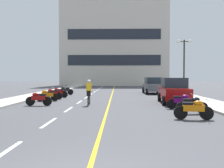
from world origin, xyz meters
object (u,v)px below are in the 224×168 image
motorcycle_3 (182,101)px  motorcycle_5 (47,95)px  street_lamp_mid (184,55)px  motorcycle_8 (65,90)px  motorcycle_2 (192,105)px  cyclist_rider (89,92)px  parked_car_near (174,90)px  motorcycle_7 (59,92)px  motorcycle_6 (53,94)px  motorcycle_4 (39,99)px  motorcycle_1 (194,109)px  parked_car_mid (153,85)px

motorcycle_3 → motorcycle_5: same height
street_lamp_mid → motorcycle_8: 12.46m
motorcycle_2 → cyclist_rider: size_ratio=0.96×
parked_car_near → motorcycle_5: parked_car_near is taller
motorcycle_5 → motorcycle_7: same height
motorcycle_8 → motorcycle_7: bearing=-88.4°
motorcycle_2 → motorcycle_5: 11.00m
street_lamp_mid → motorcycle_2: (-2.65, -11.19, -3.54)m
motorcycle_6 → motorcycle_4: bearing=-86.1°
parked_car_near → motorcycle_1: 6.67m
motorcycle_5 → motorcycle_6: bearing=91.6°
motorcycle_5 → motorcycle_7: (0.06, 3.33, 0.00)m
motorcycle_6 → motorcycle_2: bearing=-39.8°
street_lamp_mid → motorcycle_7: street_lamp_mid is taller
motorcycle_1 → motorcycle_7: bearing=128.2°
parked_car_near → motorcycle_4: 9.33m
motorcycle_4 → motorcycle_8: 9.20m
parked_car_near → motorcycle_3: (-0.29, -3.25, -0.44)m
motorcycle_1 → cyclist_rider: bearing=135.4°
motorcycle_5 → cyclist_rider: bearing=-36.0°
motorcycle_2 → motorcycle_7: same height
motorcycle_3 → motorcycle_5: 10.12m
street_lamp_mid → motorcycle_5: size_ratio=3.19×
motorcycle_6 → motorcycle_7: same height
motorcycle_4 → motorcycle_8: same height
motorcycle_2 → motorcycle_6: size_ratio=1.00×
motorcycle_8 → motorcycle_4: bearing=-88.2°
motorcycle_5 → motorcycle_7: 3.33m
motorcycle_7 → motorcycle_1: bearing=-51.8°
parked_car_mid → motorcycle_1: (-0.59, -16.39, -0.44)m
parked_car_near → motorcycle_8: bearing=141.6°
parked_car_near → motorcycle_4: (-9.16, -1.71, -0.44)m
parked_car_mid → motorcycle_8: (-9.38, -2.28, -0.44)m
parked_car_mid → motorcycle_2: bearing=-90.5°
parked_car_mid → motorcycle_7: bearing=-150.2°
parked_car_mid → cyclist_rider: bearing=-117.5°
motorcycle_6 → cyclist_rider: 5.57m
motorcycle_6 → cyclist_rider: cyclist_rider is taller
motorcycle_5 → cyclist_rider: (3.52, -2.55, 0.41)m
parked_car_mid → motorcycle_7: parked_car_mid is taller
motorcycle_5 → cyclist_rider: size_ratio=0.95×
motorcycle_1 → motorcycle_2: same height
motorcycle_4 → motorcycle_8: (-0.28, 9.20, 0.00)m
parked_car_mid → motorcycle_4: bearing=-128.4°
motorcycle_7 → motorcycle_8: (-0.09, 3.04, 0.00)m
parked_car_near → cyclist_rider: parked_car_near is taller
motorcycle_1 → motorcycle_7: size_ratio=1.00×
motorcycle_5 → motorcycle_8: bearing=90.2°
motorcycle_4 → motorcycle_7: same height
motorcycle_8 → street_lamp_mid: bearing=-5.7°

